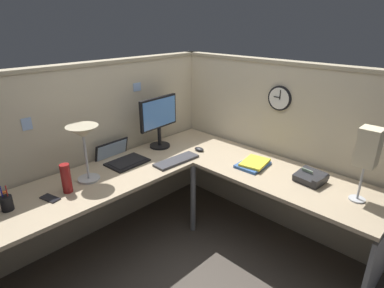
# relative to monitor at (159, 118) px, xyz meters

# --- Properties ---
(ground_plane) EXTENTS (6.80, 6.80, 0.00)m
(ground_plane) POSITION_rel_monitor_xyz_m (-0.18, -0.64, -1.02)
(ground_plane) COLOR #4C443D
(cubicle_wall_back) EXTENTS (2.57, 0.12, 1.58)m
(cubicle_wall_back) POSITION_rel_monitor_xyz_m (-0.55, 0.23, -0.23)
(cubicle_wall_back) COLOR beige
(cubicle_wall_back) RESTS_ON ground
(cubicle_wall_right) EXTENTS (0.12, 2.37, 1.58)m
(cubicle_wall_right) POSITION_rel_monitor_xyz_m (0.69, -0.90, -0.23)
(cubicle_wall_right) COLOR beige
(cubicle_wall_right) RESTS_ON ground
(desk) EXTENTS (2.35, 2.15, 0.73)m
(desk) POSITION_rel_monitor_xyz_m (-0.33, -0.69, -0.39)
(desk) COLOR tan
(desk) RESTS_ON ground
(monitor) EXTENTS (0.46, 0.20, 0.50)m
(monitor) POSITION_rel_monitor_xyz_m (0.00, 0.00, 0.00)
(monitor) COLOR black
(monitor) RESTS_ON desk
(laptop) EXTENTS (0.36, 0.40, 0.22)m
(laptop) POSITION_rel_monitor_xyz_m (-0.46, 0.01, -0.27)
(laptop) COLOR black
(laptop) RESTS_ON desk
(keyboard) EXTENTS (0.43, 0.16, 0.02)m
(keyboard) POSITION_rel_monitor_xyz_m (-0.13, -0.38, -0.28)
(keyboard) COLOR #38383D
(keyboard) RESTS_ON desk
(computer_mouse) EXTENTS (0.06, 0.10, 0.03)m
(computer_mouse) POSITION_rel_monitor_xyz_m (0.19, -0.35, -0.28)
(computer_mouse) COLOR #232326
(computer_mouse) RESTS_ON desk
(desk_lamp_dome) EXTENTS (0.24, 0.24, 0.44)m
(desk_lamp_dome) POSITION_rel_monitor_xyz_m (-0.84, -0.13, 0.07)
(desk_lamp_dome) COLOR #B7BABF
(desk_lamp_dome) RESTS_ON desk
(pen_cup) EXTENTS (0.08, 0.08, 0.18)m
(pen_cup) POSITION_rel_monitor_xyz_m (-1.43, -0.13, -0.24)
(pen_cup) COLOR black
(pen_cup) RESTS_ON desk
(cell_phone) EXTENTS (0.10, 0.16, 0.01)m
(cell_phone) POSITION_rel_monitor_xyz_m (-1.18, -0.19, -0.29)
(cell_phone) COLOR black
(cell_phone) RESTS_ON desk
(thermos_flask) EXTENTS (0.07, 0.07, 0.22)m
(thermos_flask) POSITION_rel_monitor_xyz_m (-1.04, -0.19, -0.18)
(thermos_flask) COLOR maroon
(thermos_flask) RESTS_ON desk
(office_phone) EXTENTS (0.21, 0.23, 0.11)m
(office_phone) POSITION_rel_monitor_xyz_m (0.33, -1.40, -0.26)
(office_phone) COLOR #232326
(office_phone) RESTS_ON desk
(book_stack) EXTENTS (0.30, 0.24, 0.04)m
(book_stack) POSITION_rel_monitor_xyz_m (0.27, -0.92, -0.27)
(book_stack) COLOR #335999
(book_stack) RESTS_ON desk
(desk_lamp_paper) EXTENTS (0.13, 0.13, 0.53)m
(desk_lamp_paper) POSITION_rel_monitor_xyz_m (0.31, -1.75, 0.09)
(desk_lamp_paper) COLOR #B7BABF
(desk_lamp_paper) RESTS_ON desk
(wall_clock) EXTENTS (0.04, 0.22, 0.22)m
(wall_clock) POSITION_rel_monitor_xyz_m (0.63, -0.91, 0.24)
(wall_clock) COLOR black
(pinned_note_leftmost) EXTENTS (0.08, 0.00, 0.08)m
(pinned_note_leftmost) POSITION_rel_monitor_xyz_m (-0.10, 0.18, 0.29)
(pinned_note_leftmost) COLOR #99B7E5
(pinned_note_middle) EXTENTS (0.07, 0.00, 0.09)m
(pinned_note_middle) POSITION_rel_monitor_xyz_m (-1.12, 0.18, 0.16)
(pinned_note_middle) COLOR #99B7E5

